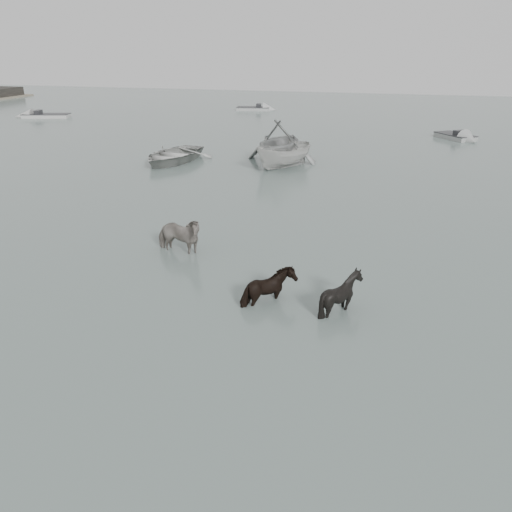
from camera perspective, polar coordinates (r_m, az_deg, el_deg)
name	(u,v)px	position (r m, az deg, el deg)	size (l,w,h in m)	color
ground	(211,301)	(14.67, -5.13, -5.12)	(140.00, 140.00, 0.00)	#566662
pony_pinto	(178,231)	(17.80, -8.89, 2.83)	(0.90, 1.98, 1.67)	black
pony_dark	(269,281)	(14.19, 1.54, -2.84)	(1.40, 1.20, 1.41)	black
pony_black	(342,287)	(14.00, 9.75, -3.50)	(1.17, 1.31, 1.45)	black
rowboat_lead	(172,153)	(32.65, -9.54, 11.52)	(3.85, 5.38, 1.12)	#ACACA7
rowboat_trail	(280,140)	(32.01, 2.72, 13.11)	(4.59, 5.32, 2.80)	gray
boat_small	(284,154)	(30.53, 3.23, 11.52)	(1.60, 4.27, 1.65)	#B6B6B1
skiff_outer	(46,114)	(57.05, -22.87, 14.74)	(6.39, 1.60, 0.75)	#B8B7B3
skiff_mid	(456,134)	(43.52, 21.84, 12.81)	(4.45, 1.60, 0.75)	gray
skiff_far	(253,107)	(58.92, -0.31, 16.66)	(5.11, 1.60, 0.75)	#A4A6A4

